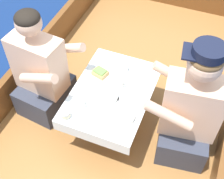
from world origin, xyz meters
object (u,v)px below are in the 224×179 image
Objects in this scene: tin_can at (66,115)px; person_port at (42,74)px; person_starboard at (189,113)px; coffee_cup_port at (82,102)px; coffee_cup_starboard at (119,83)px; sandwich at (100,73)px.

person_port is at bearing 141.20° from tin_can.
tin_can is (-0.81, -0.33, -0.01)m from person_starboard.
person_port is 0.47m from coffee_cup_port.
coffee_cup_port is 0.15m from tin_can.
coffee_cup_port is at bearing 66.70° from tin_can.
coffee_cup_port is 1.45× the size of tin_can.
coffee_cup_port is at bearing -123.35° from coffee_cup_starboard.
sandwich is 0.18m from coffee_cup_starboard.
person_port reaches higher than sandwich.
coffee_cup_port is (-0.01, -0.33, 0.00)m from sandwich.
coffee_cup_starboard is 0.48m from tin_can.
person_port is 9.36× the size of coffee_cup_starboard.
coffee_cup_port reaches higher than coffee_cup_starboard.
person_port reaches higher than tin_can.
coffee_cup_starboard reaches higher than tin_can.
coffee_cup_starboard reaches higher than sandwich.
sandwich is 0.47m from tin_can.
tin_can is (-0.24, -0.42, -0.01)m from coffee_cup_starboard.
tin_can is (-0.07, -0.47, -0.00)m from sandwich.
person_port reaches higher than coffee_cup_starboard.
person_starboard reaches higher than sandwich.
person_starboard is 0.87m from tin_can.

